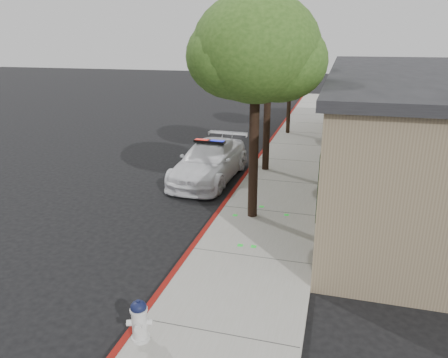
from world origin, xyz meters
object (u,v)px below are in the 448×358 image
clapboard_building (421,122)px  street_tree_mid (270,50)px  police_car (210,161)px  street_tree_near (256,54)px  fire_hydrant (139,320)px  street_tree_far (291,68)px

clapboard_building → street_tree_mid: 6.78m
police_car → street_tree_near: 5.94m
clapboard_building → fire_hydrant: clapboard_building is taller
police_car → street_tree_mid: 4.82m
fire_hydrant → street_tree_far: street_tree_far is taller
clapboard_building → police_car: bearing=-158.8°
street_tree_mid → street_tree_far: (0.03, 7.26, -1.10)m
clapboard_building → street_tree_near: street_tree_near is taller
street_tree_near → street_tree_mid: size_ratio=1.02×
fire_hydrant → police_car: bearing=81.0°
street_tree_mid → fire_hydrant: bearing=-91.9°
police_car → clapboard_building: bearing=23.6°
street_tree_far → street_tree_near: bearing=-88.0°
street_tree_near → street_tree_mid: street_tree_near is taller
police_car → fire_hydrant: size_ratio=6.29×
street_tree_near → street_tree_far: size_ratio=1.33×
clapboard_building → fire_hydrant: bearing=-116.8°
street_tree_mid → street_tree_far: size_ratio=1.30×
street_tree_near → street_tree_mid: bearing=95.3°
police_car → street_tree_near: (2.43, -3.43, 4.20)m
street_tree_mid → clapboard_building: bearing=14.8°
police_car → fire_hydrant: (1.62, -9.47, -0.18)m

